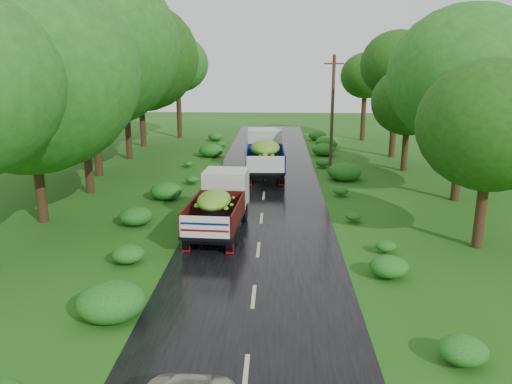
{
  "coord_description": "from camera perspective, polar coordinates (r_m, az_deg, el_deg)",
  "views": [
    {
      "loc": [
        0.67,
        -10.35,
        7.28
      ],
      "look_at": [
        -0.19,
        10.49,
        1.7
      ],
      "focal_mm": 35.0,
      "sensor_mm": 36.0,
      "label": 1
    }
  ],
  "objects": [
    {
      "name": "ground",
      "position": [
        12.67,
        -1.17,
        -20.1
      ],
      "size": [
        120.0,
        120.0,
        0.0
      ],
      "primitive_type": "plane",
      "color": "#1B4B10",
      "rests_on": "ground"
    },
    {
      "name": "road",
      "position": [
        17.0,
        -0.12,
        -10.35
      ],
      "size": [
        6.5,
        80.0,
        0.02
      ],
      "primitive_type": "cube",
      "color": "black",
      "rests_on": "ground"
    },
    {
      "name": "road_lines",
      "position": [
        17.9,
        0.02,
        -8.95
      ],
      "size": [
        0.12,
        69.6,
        0.0
      ],
      "color": "#BFB78C",
      "rests_on": "road"
    },
    {
      "name": "truck_near",
      "position": [
        21.43,
        -4.19,
        -1.16
      ],
      "size": [
        2.37,
        5.76,
        2.37
      ],
      "rotation": [
        0.0,
        0.0,
        -0.07
      ],
      "color": "black",
      "rests_on": "ground"
    },
    {
      "name": "truck_far",
      "position": [
        31.96,
        1.03,
        4.63
      ],
      "size": [
        2.49,
        6.54,
        2.72
      ],
      "rotation": [
        0.0,
        0.0,
        0.03
      ],
      "color": "black",
      "rests_on": "ground"
    },
    {
      "name": "utility_pole",
      "position": [
        33.03,
        8.7,
        8.92
      ],
      "size": [
        1.3,
        0.45,
        7.56
      ],
      "rotation": [
        0.0,
        0.0,
        0.27
      ],
      "color": "#382616",
      "rests_on": "ground"
    },
    {
      "name": "trees_left",
      "position": [
        32.97,
        -17.33,
        13.79
      ],
      "size": [
        6.23,
        34.84,
        10.15
      ],
      "color": "black",
      "rests_on": "ground"
    },
    {
      "name": "trees_right",
      "position": [
        32.25,
        18.48,
        11.51
      ],
      "size": [
        5.12,
        30.33,
        8.37
      ],
      "color": "black",
      "rests_on": "ground"
    },
    {
      "name": "shrubs",
      "position": [
        25.32,
        0.77,
        -0.91
      ],
      "size": [
        11.9,
        44.0,
        0.7
      ],
      "color": "#145817",
      "rests_on": "ground"
    }
  ]
}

